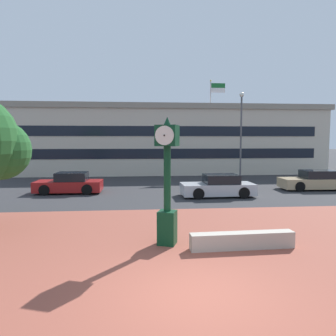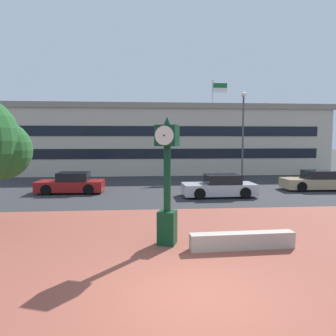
# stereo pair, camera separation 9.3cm
# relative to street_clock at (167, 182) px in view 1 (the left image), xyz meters

# --- Properties ---
(ground_plane) EXTENTS (200.00, 200.00, 0.00)m
(ground_plane) POSITION_rel_street_clock_xyz_m (0.29, -3.42, -1.98)
(ground_plane) COLOR #2D2D30
(plaza_brick_paving) EXTENTS (44.00, 12.49, 0.01)m
(plaza_brick_paving) POSITION_rel_street_clock_xyz_m (0.29, -1.17, -1.97)
(plaza_brick_paving) COLOR brown
(plaza_brick_paving) RESTS_ON ground
(planter_wall) EXTENTS (3.21, 0.53, 0.50)m
(planter_wall) POSITION_rel_street_clock_xyz_m (2.23, -0.63, -1.73)
(planter_wall) COLOR #ADA393
(planter_wall) RESTS_ON ground
(street_clock) EXTENTS (0.82, 0.85, 3.99)m
(street_clock) POSITION_rel_street_clock_xyz_m (0.00, 0.00, 0.00)
(street_clock) COLOR #0C381E
(street_clock) RESTS_ON ground
(car_street_near) EXTENTS (4.48, 1.93, 1.28)m
(car_street_near) POSITION_rel_street_clock_xyz_m (10.75, 10.22, -1.41)
(car_street_near) COLOR tan
(car_street_near) RESTS_ON ground
(car_street_mid) EXTENTS (4.22, 1.93, 1.28)m
(car_street_mid) POSITION_rel_street_clock_xyz_m (3.73, 8.30, -1.41)
(car_street_mid) COLOR #B7BABF
(car_street_mid) RESTS_ON ground
(car_street_far) EXTENTS (4.04, 1.86, 1.28)m
(car_street_far) POSITION_rel_street_clock_xyz_m (-5.15, 10.32, -1.41)
(car_street_far) COLOR maroon
(car_street_far) RESTS_ON ground
(flagpole_primary) EXTENTS (1.42, 0.14, 8.72)m
(flagpole_primary) POSITION_rel_street_clock_xyz_m (5.85, 19.54, 3.03)
(flagpole_primary) COLOR silver
(flagpole_primary) RESTS_ON ground
(civic_building) EXTENTS (30.82, 16.22, 6.58)m
(civic_building) POSITION_rel_street_clock_xyz_m (1.96, 26.96, 1.32)
(civic_building) COLOR beige
(civic_building) RESTS_ON ground
(street_lamp_post) EXTENTS (0.36, 0.36, 7.01)m
(street_lamp_post) POSITION_rel_street_clock_xyz_m (7.28, 15.28, 2.28)
(street_lamp_post) COLOR #4C4C51
(street_lamp_post) RESTS_ON ground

